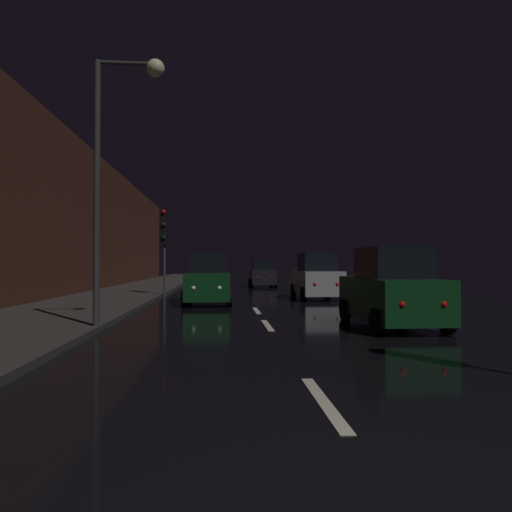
# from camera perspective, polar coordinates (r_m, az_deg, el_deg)

# --- Properties ---
(ground) EXTENTS (25.11, 84.00, 0.02)m
(ground) POSITION_cam_1_polar(r_m,az_deg,el_deg) (27.09, -1.61, -4.47)
(ground) COLOR black
(sidewalk_left) EXTENTS (4.40, 84.00, 0.15)m
(sidewalk_left) POSITION_cam_1_polar(r_m,az_deg,el_deg) (27.54, -14.97, -4.21)
(sidewalk_left) COLOR #33302D
(sidewalk_left) RESTS_ON ground
(building_facade_left) EXTENTS (0.80, 63.00, 8.16)m
(building_facade_left) POSITION_cam_1_polar(r_m,az_deg,el_deg) (24.87, -22.36, 4.71)
(building_facade_left) COLOR #472319
(building_facade_left) RESTS_ON ground
(lane_centerline) EXTENTS (0.16, 13.03, 0.01)m
(lane_centerline) POSITION_cam_1_polar(r_m,az_deg,el_deg) (11.61, 1.89, -9.12)
(lane_centerline) COLOR beige
(lane_centerline) RESTS_ON ground
(traffic_light_far_left) EXTENTS (0.34, 0.47, 4.52)m
(traffic_light_far_left) POSITION_cam_1_polar(r_m,az_deg,el_deg) (23.47, -11.14, 2.96)
(traffic_light_far_left) COLOR #38383A
(traffic_light_far_left) RESTS_ON ground
(streetlamp_overhead) EXTENTS (1.70, 0.44, 6.70)m
(streetlamp_overhead) POSITION_cam_1_polar(r_m,az_deg,el_deg) (12.15, -16.63, 12.57)
(streetlamp_overhead) COLOR #2D2D30
(streetlamp_overhead) RESTS_ON ground
(car_approaching_headlights) EXTENTS (1.93, 4.17, 2.10)m
(car_approaching_headlights) POSITION_cam_1_polar(r_m,az_deg,el_deg) (19.45, -5.88, -2.99)
(car_approaching_headlights) COLOR #0F3819
(car_approaching_headlights) RESTS_ON ground
(car_parked_right_far) EXTENTS (1.97, 4.26, 2.15)m
(car_parked_right_far) POSITION_cam_1_polar(r_m,az_deg,el_deg) (22.27, 7.40, -2.68)
(car_parked_right_far) COLOR #A5A8AD
(car_parked_right_far) RESTS_ON ground
(car_distant_taillights) EXTENTS (1.84, 3.98, 2.00)m
(car_distant_taillights) POSITION_cam_1_polar(r_m,az_deg,el_deg) (33.60, 0.77, -2.21)
(car_distant_taillights) COLOR black
(car_distant_taillights) RESTS_ON ground
(car_parked_right_near) EXTENTS (1.91, 4.14, 2.08)m
(car_parked_right_near) POSITION_cam_1_polar(r_m,az_deg,el_deg) (12.87, 16.18, -4.04)
(car_parked_right_near) COLOR #0F3819
(car_parked_right_near) RESTS_ON ground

